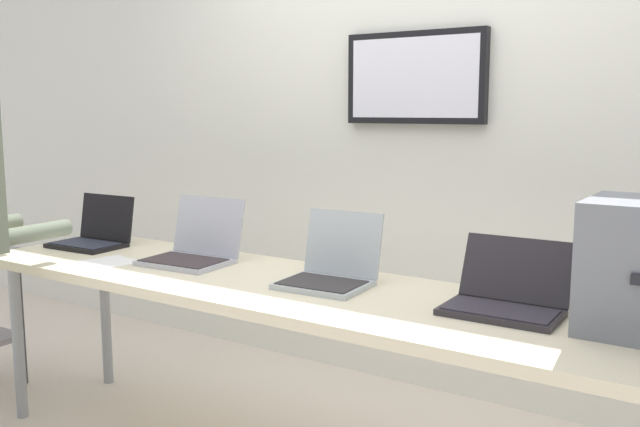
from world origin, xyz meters
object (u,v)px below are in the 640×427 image
Objects in this scene: workbench at (286,297)px; laptop_station_1 at (194,248)px; laptop_station_2 at (331,268)px; laptop_station_3 at (507,296)px; laptop_station_0 at (94,234)px.

workbench is 0.56m from laptop_station_1.
workbench is 0.20m from laptop_station_2.
laptop_station_3 is (0.81, 0.09, 0.10)m from workbench.
laptop_station_1 reaches higher than laptop_station_0.
workbench is 8.30× the size of laptop_station_0.
laptop_station_2 is (1.34, -0.00, 0.00)m from laptop_station_0.
laptop_station_1 is at bearing 179.56° from laptop_station_2.
workbench is at bearing -3.96° from laptop_station_0.
laptop_station_0 reaches higher than workbench.
laptop_station_2 is 0.90× the size of laptop_station_3.
laptop_station_3 is (0.66, 0.01, -0.01)m from laptop_station_2.
laptop_station_2 reaches higher than workbench.
laptop_station_1 is 1.35m from laptop_station_3.
laptop_station_2 is at bearing -178.82° from laptop_station_3.
workbench is at bearing -152.83° from laptop_station_2.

